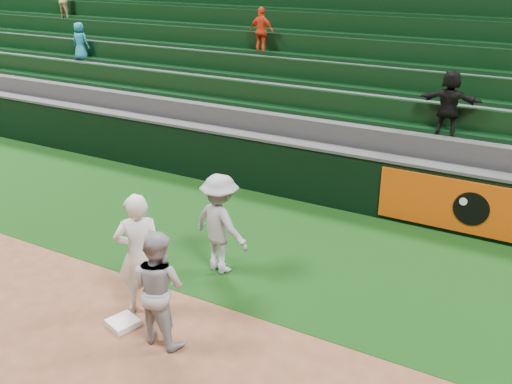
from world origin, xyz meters
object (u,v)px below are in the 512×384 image
first_base (123,323)px  first_baseman (139,254)px  base_coach (220,224)px  baserunner (158,288)px

first_base → first_baseman: 0.99m
first_baseman → base_coach: size_ratio=1.10×
base_coach → first_base: bearing=92.5°
first_base → first_baseman: bearing=91.2°
first_base → baserunner: size_ratio=0.24×
first_baseman → baserunner: bearing=104.7°
baserunner → base_coach: bearing=-78.4°
first_baseman → baserunner: 0.82m
baserunner → first_baseman: bearing=-29.5°
first_base → first_baseman: size_ratio=0.21×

